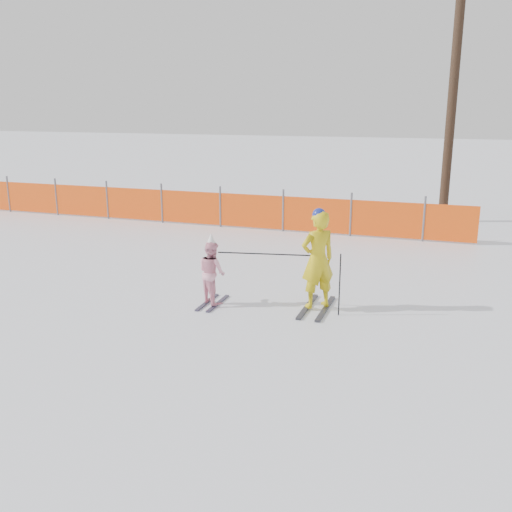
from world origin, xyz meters
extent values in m
plane|color=white|center=(0.00, 0.00, 0.00)|extent=(120.00, 120.00, 0.00)
cube|color=black|center=(0.88, 0.85, 0.02)|extent=(0.09, 1.36, 0.04)
cube|color=black|center=(1.22, 0.85, 0.02)|extent=(0.09, 1.36, 0.04)
imported|color=yellow|center=(1.05, 0.85, 0.93)|extent=(0.77, 0.75, 1.79)
sphere|color=navy|center=(1.05, 0.85, 1.76)|extent=(0.24, 0.24, 0.24)
cube|color=black|center=(-0.97, 0.48, 0.01)|extent=(0.09, 0.98, 0.03)
cube|color=black|center=(-0.75, 0.48, 0.01)|extent=(0.09, 0.98, 0.03)
imported|color=#FFA6BD|center=(-0.86, 0.48, 0.62)|extent=(0.72, 0.69, 1.18)
cone|color=white|center=(-0.86, 0.48, 1.25)|extent=(0.19, 0.19, 0.24)
cylinder|color=black|center=(1.50, 0.65, 0.56)|extent=(0.02, 0.02, 1.13)
cylinder|color=black|center=(0.10, 0.67, 1.01)|extent=(1.68, 0.34, 0.02)
cylinder|color=#595960|center=(-11.40, 7.07, 0.62)|extent=(0.06, 0.06, 1.25)
cylinder|color=#595960|center=(-9.40, 7.07, 0.62)|extent=(0.06, 0.06, 1.25)
cylinder|color=#595960|center=(-7.40, 7.07, 0.62)|extent=(0.06, 0.06, 1.25)
cylinder|color=#595960|center=(-5.40, 7.07, 0.62)|extent=(0.06, 0.06, 1.25)
cylinder|color=#595960|center=(-3.40, 7.07, 0.62)|extent=(0.06, 0.06, 1.25)
cylinder|color=#595960|center=(-1.40, 7.07, 0.62)|extent=(0.06, 0.06, 1.25)
cylinder|color=#595960|center=(0.60, 7.07, 0.62)|extent=(0.06, 0.06, 1.25)
cylinder|color=#595960|center=(2.60, 7.07, 0.62)|extent=(0.06, 0.06, 1.25)
cube|color=#FF510D|center=(-4.70, 7.07, 0.55)|extent=(17.41, 0.03, 1.00)
cylinder|color=#322216|center=(3.04, 10.16, 3.61)|extent=(0.29, 0.29, 7.21)
camera|label=1|loc=(3.20, -8.87, 3.62)|focal=40.00mm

